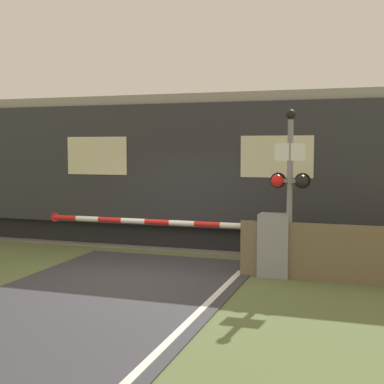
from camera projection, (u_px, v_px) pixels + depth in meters
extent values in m
plane|color=#5B6B3D|center=(139.00, 276.00, 10.51)|extent=(80.00, 80.00, 0.00)
cube|color=slate|center=(201.00, 241.00, 14.39)|extent=(36.00, 3.20, 0.03)
cube|color=#595451|center=(193.00, 243.00, 13.71)|extent=(36.00, 0.08, 0.10)
cube|color=#595451|center=(208.00, 234.00, 15.07)|extent=(36.00, 0.08, 0.10)
cube|color=black|center=(122.00, 227.00, 15.10)|extent=(15.34, 2.38, 0.60)
cube|color=#2D2D33|center=(121.00, 163.00, 14.95)|extent=(16.67, 2.80, 2.99)
cube|color=gray|center=(120.00, 105.00, 14.81)|extent=(16.34, 2.58, 0.24)
cube|color=beige|center=(277.00, 157.00, 12.17)|extent=(1.67, 0.02, 0.96)
cube|color=beige|center=(97.00, 156.00, 13.59)|extent=(1.67, 0.02, 0.96)
cube|color=gray|center=(274.00, 245.00, 10.48)|extent=(0.60, 0.44, 1.24)
cylinder|color=gray|center=(274.00, 227.00, 10.45)|extent=(0.16, 0.16, 0.18)
cylinder|color=red|center=(261.00, 227.00, 10.53)|extent=(0.55, 0.11, 0.11)
cylinder|color=white|center=(234.00, 226.00, 10.70)|extent=(0.55, 0.11, 0.11)
cylinder|color=red|center=(207.00, 224.00, 10.88)|extent=(0.55, 0.11, 0.11)
cylinder|color=white|center=(182.00, 223.00, 11.05)|extent=(0.55, 0.11, 0.11)
cylinder|color=red|center=(157.00, 222.00, 11.22)|extent=(0.55, 0.11, 0.11)
cylinder|color=white|center=(133.00, 221.00, 11.39)|extent=(0.55, 0.11, 0.11)
cylinder|color=red|center=(110.00, 220.00, 11.56)|extent=(0.55, 0.11, 0.11)
cylinder|color=white|center=(88.00, 219.00, 11.73)|extent=(0.55, 0.11, 0.11)
cylinder|color=red|center=(66.00, 218.00, 11.90)|extent=(0.55, 0.11, 0.11)
cylinder|color=red|center=(55.00, 217.00, 11.98)|extent=(0.20, 0.02, 0.20)
cylinder|color=gray|center=(290.00, 200.00, 10.24)|extent=(0.11, 0.11, 3.06)
cube|color=gray|center=(290.00, 181.00, 10.21)|extent=(0.59, 0.07, 0.07)
sphere|color=red|center=(277.00, 181.00, 10.23)|extent=(0.24, 0.24, 0.24)
sphere|color=black|center=(302.00, 181.00, 10.09)|extent=(0.24, 0.24, 0.24)
cylinder|color=black|center=(278.00, 180.00, 10.34)|extent=(0.30, 0.06, 0.30)
cylinder|color=black|center=(303.00, 181.00, 10.19)|extent=(0.30, 0.06, 0.30)
cube|color=white|center=(290.00, 152.00, 10.12)|extent=(0.58, 0.02, 0.33)
sphere|color=black|center=(291.00, 114.00, 10.10)|extent=(0.18, 0.18, 0.18)
cube|color=#726047|center=(350.00, 254.00, 9.91)|extent=(4.17, 0.06, 1.10)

